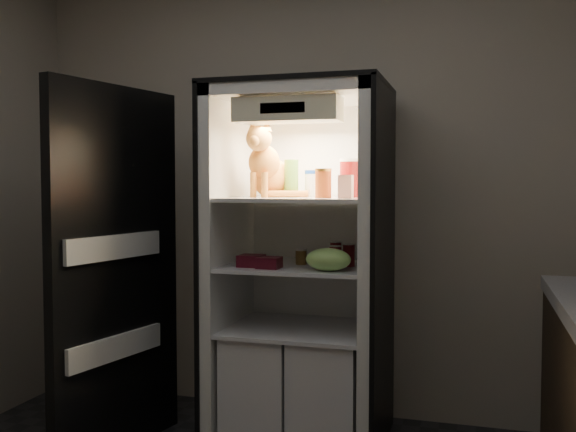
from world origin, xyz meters
name	(u,v)px	position (x,y,z in m)	size (l,w,h in m)	color
room_shell	(189,103)	(0.00, 0.00, 1.62)	(3.60, 3.60, 3.60)	white
refrigerator	(302,291)	(0.00, 1.38, 0.79)	(0.90, 0.72, 1.88)	white
fridge_door	(117,273)	(-0.85, 0.94, 0.91)	(0.24, 0.86, 1.85)	black
tabby_cat	(268,169)	(-0.18, 1.36, 1.44)	(0.34, 0.39, 0.41)	orange
parmesan_shaker	(291,178)	(-0.06, 1.38, 1.39)	(0.08, 0.08, 0.20)	#278F2A
mayo_tub	(314,184)	(0.06, 1.41, 1.36)	(0.10, 0.10, 0.14)	white
salsa_jar	(323,183)	(0.14, 1.26, 1.36)	(0.08, 0.08, 0.15)	maroon
pepper_jar	(351,178)	(0.25, 1.42, 1.39)	(0.12, 0.12, 0.20)	#A61816
cream_carton	(346,187)	(0.27, 1.19, 1.35)	(0.07, 0.07, 0.11)	silver
soda_can_a	(336,252)	(0.17, 1.44, 1.00)	(0.06, 0.06, 0.11)	black
soda_can_b	(349,255)	(0.26, 1.32, 1.00)	(0.06, 0.06, 0.11)	black
soda_can_c	(335,257)	(0.22, 1.22, 1.00)	(0.06, 0.06, 0.11)	black
condiment_jar	(301,257)	(0.01, 1.32, 0.98)	(0.06, 0.06, 0.08)	brown
grape_bag	(328,259)	(0.20, 1.12, 1.00)	(0.22, 0.16, 0.11)	#90C95E
berry_box_left	(251,261)	(-0.21, 1.17, 0.97)	(0.12, 0.12, 0.06)	#530D1C
berry_box_right	(269,263)	(-0.10, 1.13, 0.97)	(0.11, 0.11, 0.06)	#530D1C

